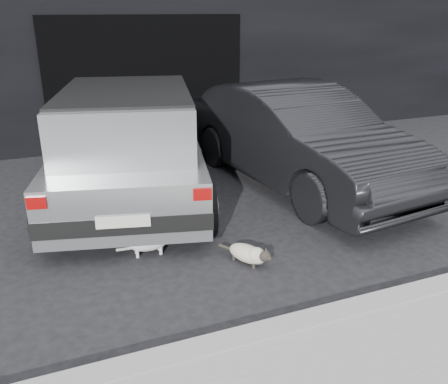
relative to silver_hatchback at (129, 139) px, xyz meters
name	(u,v)px	position (x,y,z in m)	size (l,w,h in m)	color
ground	(148,228)	(-0.06, -1.25, -0.90)	(80.00, 80.00, 0.00)	black
building_facade	(124,18)	(0.94, 4.75, 1.60)	(34.00, 4.00, 5.00)	black
garage_opening	(147,83)	(0.94, 2.74, 0.40)	(4.00, 0.10, 2.60)	black
curb	(322,320)	(0.94, -3.85, -0.84)	(18.00, 0.25, 0.12)	gray
silver_hatchback	(129,139)	(0.00, 0.00, 0.00)	(3.03, 4.83, 1.65)	#ADAEB1
second_car	(297,137)	(2.60, -0.42, -0.11)	(1.67, 4.80, 1.58)	black
cat_siamese	(250,254)	(0.81, -2.57, -0.79)	(0.45, 0.66, 0.25)	beige
cat_white	(151,241)	(-0.18, -1.92, -0.75)	(0.69, 0.27, 0.32)	silver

